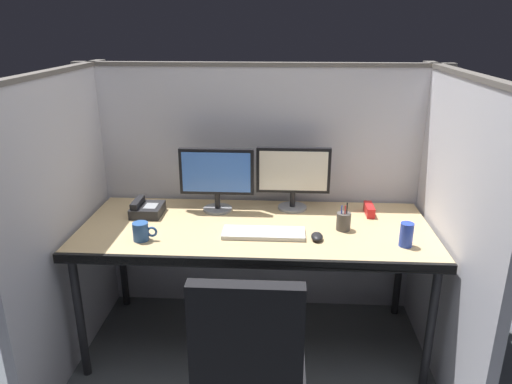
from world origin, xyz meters
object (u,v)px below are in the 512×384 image
(monitor_left, at_px, (217,176))
(red_stapler, at_px, (369,210))
(desk_phone, at_px, (146,209))
(pen_cup, at_px, (344,221))
(keyboard_main, at_px, (264,233))
(coffee_mug, at_px, (141,231))
(monitor_right, at_px, (293,174))
(computer_mouse, at_px, (317,237))
(soda_can, at_px, (406,235))
(desk, at_px, (255,235))

(monitor_left, relative_size, red_stapler, 2.87)
(desk_phone, relative_size, pen_cup, 1.22)
(keyboard_main, relative_size, coffee_mug, 3.41)
(monitor_left, distance_m, pen_cup, 0.77)
(monitor_right, xyz_separation_m, red_stapler, (0.44, -0.06, -0.19))
(desk_phone, bearing_deg, computer_mouse, -16.50)
(computer_mouse, xyz_separation_m, pen_cup, (0.15, 0.13, 0.03))
(pen_cup, bearing_deg, keyboard_main, -167.32)
(monitor_left, height_order, soda_can, monitor_left)
(monitor_right, bearing_deg, soda_can, -40.55)
(computer_mouse, bearing_deg, monitor_right, 105.72)
(computer_mouse, xyz_separation_m, coffee_mug, (-0.89, -0.06, 0.03))
(monitor_left, bearing_deg, pen_cup, -18.71)
(desk_phone, bearing_deg, soda_can, -13.38)
(desk, distance_m, desk_phone, 0.66)
(coffee_mug, bearing_deg, pen_cup, 10.40)
(soda_can, relative_size, red_stapler, 0.81)
(keyboard_main, bearing_deg, computer_mouse, -8.16)
(desk, distance_m, monitor_right, 0.44)
(monitor_left, height_order, pen_cup, monitor_left)
(desk, relative_size, red_stapler, 12.67)
(desk_phone, relative_size, coffee_mug, 1.51)
(coffee_mug, xyz_separation_m, pen_cup, (1.04, 0.19, 0.00))
(desk, height_order, pen_cup, pen_cup)
(monitor_left, relative_size, pen_cup, 2.76)
(desk, relative_size, monitor_right, 4.42)
(desk, xyz_separation_m, pen_cup, (0.47, -0.01, 0.10))
(monitor_left, xyz_separation_m, red_stapler, (0.88, -0.01, -0.19))
(monitor_right, distance_m, computer_mouse, 0.49)
(coffee_mug, height_order, pen_cup, pen_cup)
(pen_cup, bearing_deg, red_stapler, 53.01)
(desk, distance_m, pen_cup, 0.48)
(computer_mouse, bearing_deg, soda_can, -6.20)
(keyboard_main, xyz_separation_m, coffee_mug, (-0.62, -0.10, 0.04))
(monitor_right, distance_m, desk_phone, 0.87)
(keyboard_main, relative_size, desk_phone, 2.26)
(monitor_left, relative_size, desk_phone, 2.26)
(monitor_left, height_order, coffee_mug, monitor_left)
(desk, relative_size, computer_mouse, 19.79)
(monitor_right, relative_size, pen_cup, 2.76)
(desk_phone, height_order, coffee_mug, coffee_mug)
(computer_mouse, bearing_deg, desk_phone, 163.50)
(desk_phone, bearing_deg, pen_cup, -7.73)
(desk, bearing_deg, keyboard_main, -64.14)
(keyboard_main, bearing_deg, soda_can, -6.96)
(monitor_right, xyz_separation_m, keyboard_main, (-0.15, -0.39, -0.20))
(soda_can, bearing_deg, red_stapler, 105.12)
(monitor_right, bearing_deg, monitor_left, -173.20)
(monitor_left, distance_m, keyboard_main, 0.49)
(red_stapler, bearing_deg, computer_mouse, -131.37)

